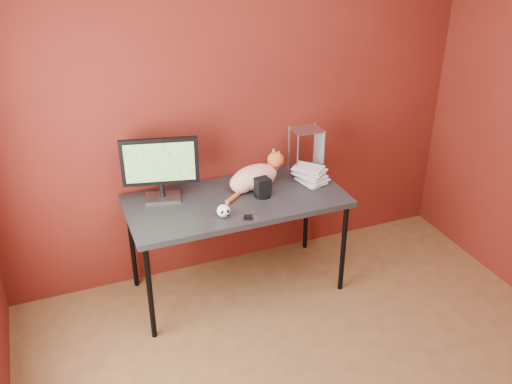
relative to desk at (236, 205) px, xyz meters
name	(u,v)px	position (x,y,z in m)	size (l,w,h in m)	color
room	(371,192)	(0.15, -1.37, 0.75)	(3.52, 3.52, 2.61)	brown
desk	(236,205)	(0.00, 0.00, 0.00)	(1.50, 0.70, 0.75)	black
monitor	(160,166)	(-0.47, 0.18, 0.30)	(0.51, 0.22, 0.45)	#ABACB0
cat	(255,177)	(0.18, 0.10, 0.14)	(0.51, 0.31, 0.26)	#DA5D2E
skull_mug	(224,211)	(-0.16, -0.20, 0.09)	(0.09, 0.09, 0.08)	white
speaker	(262,188)	(0.18, -0.03, 0.11)	(0.12, 0.12, 0.14)	black
book_stack	(307,102)	(0.52, 0.02, 0.67)	(0.25, 0.26, 1.24)	beige
wire_rack	(306,151)	(0.61, 0.18, 0.23)	(0.22, 0.18, 0.36)	#ABACB0
pocket_knife	(223,211)	(-0.14, -0.14, 0.06)	(0.07, 0.02, 0.01)	#B60E2A
black_gadget	(248,217)	(-0.03, -0.29, 0.06)	(0.06, 0.03, 0.03)	black
washer	(257,217)	(0.03, -0.29, 0.05)	(0.05, 0.05, 0.00)	#ABACB0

